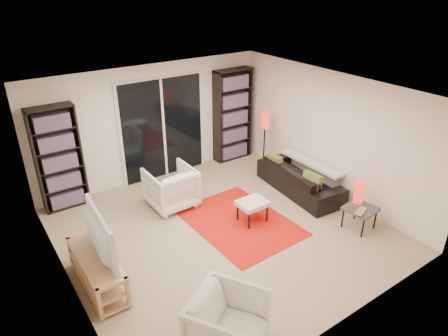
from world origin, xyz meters
The scene contains 20 objects.
floor centered at (0.00, 0.00, 0.00)m, with size 5.00×5.00×0.00m, color tan.
wall_back centered at (0.00, 2.50, 1.20)m, with size 5.00×0.02×2.40m, color white.
wall_front centered at (0.00, -2.50, 1.20)m, with size 5.00×0.02×2.40m, color white.
wall_left centered at (-2.50, 0.00, 1.20)m, with size 0.02×5.00×2.40m, color white.
wall_right centered at (2.50, 0.00, 1.20)m, with size 0.02×5.00×2.40m, color white.
ceiling centered at (0.00, 0.00, 2.40)m, with size 5.00×5.00×0.02m, color white.
sliding_door centered at (0.20, 2.46, 1.05)m, with size 1.92×0.08×2.16m.
bookshelf_left centered at (-1.95, 2.33, 0.98)m, with size 0.80×0.30×1.95m.
bookshelf_right centered at (1.90, 2.33, 1.05)m, with size 0.90×0.30×2.10m.
tv_stand centered at (-2.18, -0.11, 0.26)m, with size 0.43×1.35×0.50m.
tv centered at (-2.16, -0.11, 0.83)m, with size 1.16×0.15×0.67m, color black.
rug centered at (0.39, 0.02, 0.01)m, with size 1.54×2.08×0.01m, color red.
sofa centered at (2.05, 0.24, 0.28)m, with size 1.94×0.76×0.57m, color black.
armchair_back centered at (-0.31, 1.22, 0.38)m, with size 0.82×0.84×0.77m, color white.
armchair_front centered at (-1.29, -2.00, 0.37)m, with size 0.79×0.81×0.74m, color white.
ottoman centered at (0.60, -0.07, 0.34)m, with size 0.50×0.41×0.40m.
side_table centered at (1.98, -1.28, 0.36)m, with size 0.54×0.54×0.40m.
laptop centered at (1.88, -1.40, 0.41)m, with size 0.31×0.20×0.02m, color silver.
table_lamp centered at (2.09, -1.12, 0.59)m, with size 0.17×0.17×0.39m, color red.
floor_lamp centered at (2.15, 1.48, 0.99)m, with size 0.20×0.20×1.31m.
Camera 1 is at (-3.20, -4.68, 4.00)m, focal length 32.00 mm.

